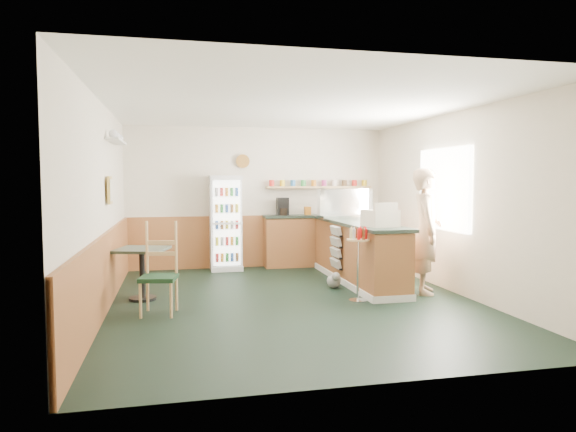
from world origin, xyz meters
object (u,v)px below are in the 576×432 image
object	(u,v)px
display_case	(344,204)
condiment_stand	(358,252)
shopkeeper	(426,231)
cafe_chair	(159,265)
cash_register	(380,218)
cafe_table	(142,263)
drinks_fridge	(226,223)

from	to	relation	value
display_case	condiment_stand	size ratio (longest dim) A/B	0.89
shopkeeper	condiment_stand	distance (m)	1.21
shopkeeper	cafe_chair	size ratio (longest dim) A/B	1.60
cash_register	cafe_table	distance (m)	3.48
shopkeeper	condiment_stand	size ratio (longest dim) A/B	1.83
cafe_chair	cash_register	bearing A→B (deg)	17.21
shopkeeper	condiment_stand	bearing A→B (deg)	124.63
cash_register	shopkeeper	world-z (taller)	shopkeeper
drinks_fridge	display_case	size ratio (longest dim) A/B	1.96
condiment_stand	cafe_table	size ratio (longest dim) A/B	1.23
drinks_fridge	cafe_table	bearing A→B (deg)	-122.38
shopkeeper	cafe_table	size ratio (longest dim) A/B	2.26
cash_register	display_case	bearing A→B (deg)	81.72
cash_register	cafe_table	world-z (taller)	cash_register
drinks_fridge	condiment_stand	world-z (taller)	drinks_fridge
shopkeeper	cafe_chair	distance (m)	3.87
condiment_stand	cafe_chair	distance (m)	2.69
shopkeeper	cafe_table	world-z (taller)	shopkeeper
drinks_fridge	cafe_chair	xyz separation A→B (m)	(-1.14, -2.97, -0.28)
shopkeeper	cafe_table	distance (m)	4.15
cafe_table	cafe_chair	bearing A→B (deg)	-71.94
cafe_chair	shopkeeper	bearing A→B (deg)	14.91
cafe_table	cafe_chair	distance (m)	0.82
cash_register	cafe_chair	xyz separation A→B (m)	(-3.15, -0.37, -0.52)
display_case	cash_register	size ratio (longest dim) A/B	2.05
drinks_fridge	condiment_stand	distance (m)	3.32
shopkeeper	cafe_chair	xyz separation A→B (m)	(-3.85, -0.30, -0.32)
display_case	condiment_stand	world-z (taller)	display_case
drinks_fridge	display_case	xyz separation A→B (m)	(2.01, -0.98, 0.38)
display_case	cash_register	xyz separation A→B (m)	(0.00, -1.62, -0.13)
cash_register	cafe_table	xyz separation A→B (m)	(-3.40, 0.40, -0.61)
drinks_fridge	condiment_stand	xyz separation A→B (m)	(1.55, -2.93, -0.19)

